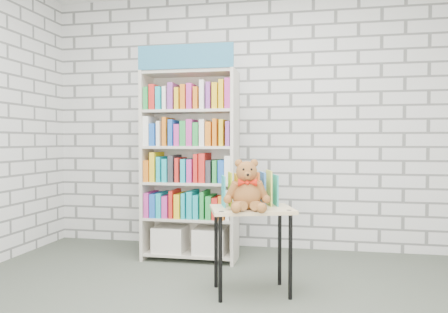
# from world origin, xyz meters

# --- Properties ---
(room_shell) EXTENTS (4.52, 4.02, 2.81)m
(room_shell) POSITION_xyz_m (0.00, 0.00, 1.78)
(room_shell) COLOR silver
(room_shell) RESTS_ON ground
(bookshelf) EXTENTS (0.93, 0.36, 2.08)m
(bookshelf) POSITION_xyz_m (-0.48, 1.36, 0.95)
(bookshelf) COLOR beige
(bookshelf) RESTS_ON ground
(display_table) EXTENTS (0.71, 0.59, 0.66)m
(display_table) POSITION_xyz_m (0.24, 0.51, 0.57)
(display_table) COLOR #DABC83
(display_table) RESTS_ON ground
(table_books) EXTENTS (0.47, 0.31, 0.26)m
(table_books) POSITION_xyz_m (0.21, 0.61, 0.79)
(table_books) COLOR teal
(table_books) RESTS_ON display_table
(teddy_bear) EXTENTS (0.34, 0.33, 0.38)m
(teddy_bear) POSITION_xyz_m (0.21, 0.40, 0.81)
(teddy_bear) COLOR brown
(teddy_bear) RESTS_ON display_table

